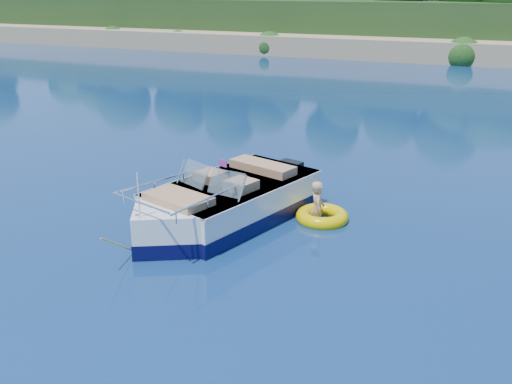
% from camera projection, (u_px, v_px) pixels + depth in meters
% --- Properties ---
extents(ground, '(160.00, 160.00, 0.00)m').
position_uv_depth(ground, '(243.00, 304.00, 10.11)').
color(ground, '#092145').
rests_on(ground, ground).
extents(shoreline, '(170.00, 59.00, 6.00)m').
position_uv_depth(shoreline, '(471.00, 24.00, 64.94)').
color(shoreline, tan).
rests_on(shoreline, ground).
extents(motorboat, '(3.38, 6.11, 2.09)m').
position_uv_depth(motorboat, '(222.00, 207.00, 13.42)').
color(motorboat, silver).
rests_on(motorboat, ground).
extents(tow_tube, '(1.57, 1.57, 0.34)m').
position_uv_depth(tow_tube, '(322.00, 217.00, 13.68)').
color(tow_tube, '#E1BE00').
rests_on(tow_tube, ground).
extents(boy, '(0.67, 0.87, 1.56)m').
position_uv_depth(boy, '(316.00, 219.00, 13.75)').
color(boy, tan).
rests_on(boy, ground).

